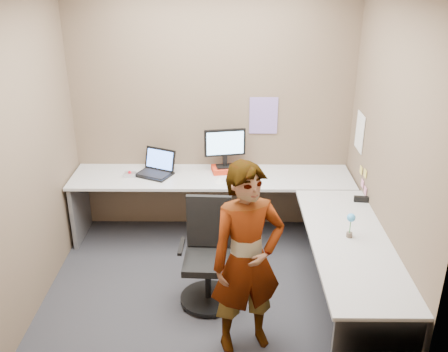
{
  "coord_description": "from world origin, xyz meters",
  "views": [
    {
      "loc": [
        0.18,
        -3.85,
        2.85
      ],
      "look_at": [
        0.14,
        0.25,
        1.05
      ],
      "focal_mm": 40.0,
      "sensor_mm": 36.0,
      "label": 1
    }
  ],
  "objects_px": {
    "desk": "(255,214)",
    "office_chair": "(208,262)",
    "monitor": "(225,145)",
    "person": "(247,260)"
  },
  "relations": [
    {
      "from": "desk",
      "to": "person",
      "type": "height_order",
      "value": "person"
    },
    {
      "from": "desk",
      "to": "office_chair",
      "type": "relative_size",
      "value": 3.15
    },
    {
      "from": "desk",
      "to": "office_chair",
      "type": "bearing_deg",
      "value": -130.47
    },
    {
      "from": "desk",
      "to": "office_chair",
      "type": "distance_m",
      "value": 0.7
    },
    {
      "from": "office_chair",
      "to": "desk",
      "type": "bearing_deg",
      "value": 51.89
    },
    {
      "from": "monitor",
      "to": "office_chair",
      "type": "relative_size",
      "value": 0.46
    },
    {
      "from": "desk",
      "to": "monitor",
      "type": "distance_m",
      "value": 0.9
    },
    {
      "from": "desk",
      "to": "person",
      "type": "xyz_separation_m",
      "value": [
        -0.12,
        -1.08,
        0.19
      ]
    },
    {
      "from": "office_chair",
      "to": "person",
      "type": "xyz_separation_m",
      "value": [
        0.32,
        -0.57,
        0.39
      ]
    },
    {
      "from": "person",
      "to": "desk",
      "type": "bearing_deg",
      "value": 66.11
    }
  ]
}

